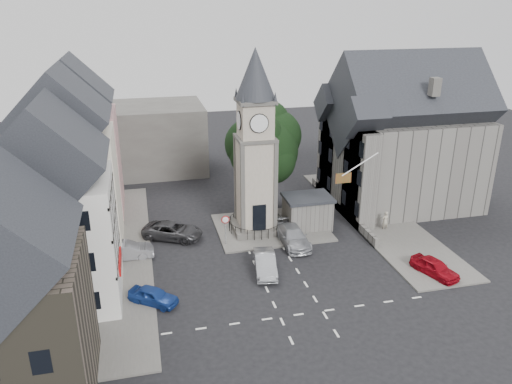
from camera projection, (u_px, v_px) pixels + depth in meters
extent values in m
plane|color=black|center=(279.00, 273.00, 38.57)|extent=(120.00, 120.00, 0.00)
cube|color=#595651|center=(114.00, 254.00, 41.28)|extent=(6.00, 30.00, 0.14)
cube|color=#595651|center=(375.00, 217.00, 48.39)|extent=(6.00, 26.00, 0.14)
cube|color=#595651|center=(271.00, 227.00, 46.11)|extent=(10.00, 8.00, 0.16)
cube|color=silver|center=(301.00, 314.00, 33.58)|extent=(20.00, 8.00, 0.01)
cube|color=#4C4944|center=(255.00, 226.00, 45.69)|extent=(4.20, 4.20, 0.70)
torus|color=black|center=(255.00, 219.00, 45.43)|extent=(4.86, 4.86, 0.06)
cube|color=#9F9580|center=(255.00, 182.00, 44.12)|extent=(3.00, 3.00, 8.00)
cube|color=black|center=(259.00, 217.00, 43.82)|extent=(1.20, 0.25, 2.40)
cube|color=#4C4944|center=(255.00, 138.00, 42.67)|extent=(3.30, 3.30, 0.25)
cube|color=#9F9580|center=(255.00, 120.00, 42.09)|extent=(2.70, 2.70, 3.20)
cylinder|color=white|center=(259.00, 123.00, 40.82)|extent=(1.50, 0.12, 1.50)
cube|color=#4C4944|center=(255.00, 101.00, 41.51)|extent=(3.10, 3.10, 0.30)
cone|color=black|center=(255.00, 73.00, 40.69)|extent=(3.40, 3.40, 4.20)
cube|color=#615E5A|center=(307.00, 213.00, 45.89)|extent=(4.00, 3.00, 2.80)
cube|color=black|center=(308.00, 198.00, 45.33)|extent=(4.30, 3.30, 0.25)
cylinder|color=black|center=(263.00, 187.00, 49.99)|extent=(0.70, 0.70, 4.40)
cylinder|color=black|center=(226.00, 233.00, 42.41)|extent=(0.10, 0.10, 2.50)
cone|color=#A50C0C|center=(225.00, 220.00, 41.86)|extent=(0.70, 0.06, 0.70)
cone|color=white|center=(225.00, 220.00, 41.85)|extent=(0.54, 0.04, 0.54)
cube|color=#CE8E96|center=(79.00, 164.00, 47.91)|extent=(7.50, 7.00, 10.00)
cube|color=#F3E1CB|center=(71.00, 194.00, 40.66)|extent=(7.50, 7.00, 10.00)
cube|color=silver|center=(59.00, 243.00, 33.59)|extent=(7.50, 7.00, 9.00)
cube|color=#413C30|center=(7.00, 333.00, 25.28)|extent=(8.00, 7.00, 8.00)
cube|color=#4C4944|center=(120.00, 140.00, 59.91)|extent=(20.00, 10.00, 8.00)
cube|color=#615E5A|center=(402.00, 161.00, 50.36)|extent=(14.00, 10.00, 9.00)
cube|color=#615E5A|center=(360.00, 177.00, 45.85)|extent=(1.60, 4.40, 9.00)
cube|color=#615E5A|center=(332.00, 156.00, 52.20)|extent=(1.60, 4.40, 9.00)
cube|color=#615E5A|center=(341.00, 208.00, 49.46)|extent=(0.40, 16.00, 0.90)
cylinder|color=white|center=(360.00, 164.00, 41.38)|extent=(3.17, 0.10, 1.89)
plane|color=#B21414|center=(343.00, 178.00, 41.48)|extent=(1.40, 0.00, 1.40)
imported|color=navy|center=(153.00, 296.00, 34.55)|extent=(3.75, 3.26, 1.22)
imported|color=gray|center=(126.00, 251.00, 40.47)|extent=(4.47, 1.63, 1.46)
imported|color=#343336|center=(173.00, 231.00, 43.93)|extent=(5.78, 4.44, 1.46)
imported|color=#9A9DA2|center=(265.00, 263.00, 38.54)|extent=(2.23, 4.66, 1.47)
imported|color=#A3A5AB|center=(293.00, 236.00, 42.91)|extent=(2.17, 5.24, 1.51)
imported|color=#9A0814|center=(435.00, 267.00, 38.09)|extent=(2.81, 4.24, 1.34)
imported|color=#A29A86|center=(385.00, 221.00, 45.41)|extent=(0.74, 0.55, 1.87)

